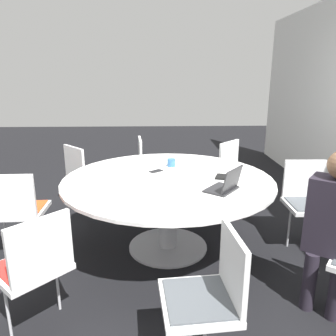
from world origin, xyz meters
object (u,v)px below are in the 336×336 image
at_px(chair_2, 237,169).
at_px(cell_phone, 156,171).
at_px(chair_4, 85,172).
at_px(laptop, 226,185).
at_px(chair_5, 18,206).
at_px(chair_6, 34,262).
at_px(handbag, 198,188).
at_px(coffee_cup, 171,163).
at_px(chair_1, 308,197).
at_px(spiral_notebook, 227,177).
at_px(chair_7, 210,290).
at_px(person_0, 334,221).
at_px(chair_3, 150,163).

relative_size(chair_2, cell_phone, 5.63).
relative_size(chair_4, laptop, 2.32).
relative_size(chair_5, chair_6, 1.00).
bearing_deg(chair_4, handbag, 61.77).
distance_m(chair_2, coffee_cup, 1.12).
height_order(chair_1, coffee_cup, chair_1).
xyz_separation_m(chair_6, spiral_notebook, (-1.04, 1.48, 0.24)).
distance_m(chair_4, chair_5, 1.14).
height_order(chair_5, coffee_cup, chair_5).
distance_m(chair_7, laptop, 1.09).
height_order(chair_1, chair_6, same).
distance_m(chair_7, cell_phone, 1.66).
distance_m(chair_4, cell_phone, 1.19).
xyz_separation_m(chair_1, chair_5, (0.15, -2.80, 0.00)).
relative_size(chair_4, coffee_cup, 9.96).
height_order(chair_6, spiral_notebook, chair_6).
relative_size(chair_5, spiral_notebook, 3.47).
bearing_deg(chair_6, person_0, -42.51).
bearing_deg(laptop, chair_2, -158.96).
bearing_deg(chair_1, chair_3, -38.89).
bearing_deg(chair_4, cell_phone, 6.73).
bearing_deg(chair_2, chair_7, 27.42).
distance_m(chair_1, chair_3, 2.09).
distance_m(person_0, handbag, 2.46).
bearing_deg(chair_1, spiral_notebook, 5.65).
bearing_deg(handbag, chair_3, -91.14).
height_order(chair_2, laptop, laptop).
bearing_deg(person_0, spiral_notebook, -19.02).
distance_m(chair_3, spiral_notebook, 1.62).
bearing_deg(cell_phone, chair_1, 83.20).
xyz_separation_m(chair_6, laptop, (-0.68, 1.39, 0.28)).
xyz_separation_m(chair_2, person_0, (1.97, 0.21, 0.19)).
relative_size(chair_6, spiral_notebook, 3.47).
height_order(chair_5, person_0, person_0).
bearing_deg(person_0, cell_phone, -3.97).
height_order(chair_6, person_0, person_0).
distance_m(spiral_notebook, handbag, 1.53).
bearing_deg(coffee_cup, chair_6, -33.33).
xyz_separation_m(chair_3, spiral_notebook, (1.41, 0.77, 0.24)).
bearing_deg(chair_2, laptop, 26.70).
xyz_separation_m(chair_3, person_0, (2.31, 1.34, 0.19)).
bearing_deg(chair_1, cell_phone, -5.75).
bearing_deg(coffee_cup, person_0, 39.16).
xyz_separation_m(person_0, spiral_notebook, (-0.90, -0.57, 0.04)).
bearing_deg(laptop, chair_1, 153.03).
height_order(chair_1, laptop, laptop).
xyz_separation_m(laptop, cell_phone, (-0.60, -0.59, -0.05)).
relative_size(person_0, spiral_notebook, 4.89).
height_order(chair_1, chair_2, same).
height_order(chair_1, chair_4, same).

